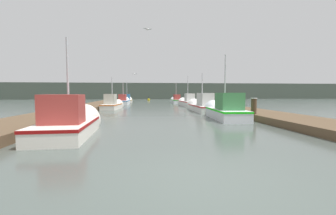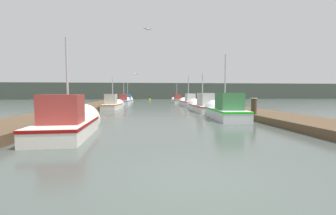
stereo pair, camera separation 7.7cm
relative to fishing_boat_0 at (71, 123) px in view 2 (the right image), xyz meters
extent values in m
plane|color=#47514C|center=(3.93, -5.23, -0.44)|extent=(200.00, 200.00, 0.00)
cube|color=brown|center=(-2.74, 10.77, -0.26)|extent=(2.91, 40.00, 0.36)
cube|color=brown|center=(10.61, 10.77, -0.26)|extent=(2.91, 40.00, 0.36)
cube|color=#424C42|center=(3.93, 56.07, 1.63)|extent=(120.00, 16.00, 4.14)
cube|color=silver|center=(0.03, -0.61, -0.16)|extent=(1.84, 3.84, 0.56)
cube|color=maroon|center=(0.03, -0.61, 0.06)|extent=(1.87, 3.87, 0.10)
cone|color=silver|center=(-0.07, 1.74, -0.16)|extent=(1.63, 1.00, 1.60)
cube|color=#99332D|center=(0.05, -1.08, 0.62)|extent=(1.36, 1.14, 1.01)
cylinder|color=#B2B2B7|center=(0.01, -0.33, 1.68)|extent=(0.08, 0.08, 3.13)
cube|color=silver|center=(7.91, 4.18, -0.13)|extent=(1.88, 4.51, 0.63)
cube|color=#17D513|center=(7.91, 4.18, 0.13)|extent=(1.91, 4.55, 0.10)
cone|color=silver|center=(8.10, 6.94, -0.13)|extent=(1.58, 1.22, 1.50)
cube|color=#387A42|center=(7.87, 3.63, 0.69)|extent=(1.38, 1.85, 0.99)
cylinder|color=#B2B2B7|center=(7.93, 4.51, 1.87)|extent=(0.08, 0.08, 3.37)
cube|color=silver|center=(7.95, 9.79, -0.16)|extent=(1.61, 5.01, 0.57)
cube|color=#B12B2B|center=(7.95, 9.79, 0.07)|extent=(1.64, 5.04, 0.10)
cone|color=silver|center=(7.97, 12.88, -0.16)|extent=(1.51, 1.20, 1.50)
cube|color=silver|center=(7.95, 9.16, 0.64)|extent=(1.00, 2.03, 1.04)
cylinder|color=#B2B2B7|center=(7.96, 10.16, 1.50)|extent=(0.08, 0.08, 2.75)
cube|color=silver|center=(-0.34, 13.55, -0.18)|extent=(1.70, 4.02, 0.52)
cube|color=#CB6227|center=(-0.34, 13.55, 0.02)|extent=(1.74, 4.05, 0.10)
cone|color=silver|center=(-0.12, 15.99, -0.18)|extent=(1.38, 1.11, 1.29)
cube|color=#B2AD9E|center=(-0.38, 13.06, 0.57)|extent=(1.12, 1.23, 0.98)
cylinder|color=#B2B2B7|center=(-0.31, 13.84, 1.41)|extent=(0.08, 0.08, 2.66)
cube|color=silver|center=(8.17, 17.30, -0.12)|extent=(1.60, 4.64, 0.64)
cube|color=red|center=(8.17, 17.30, 0.13)|extent=(1.63, 4.68, 0.10)
cone|color=silver|center=(8.07, 20.05, -0.12)|extent=(1.40, 0.96, 1.37)
cube|color=silver|center=(8.19, 16.72, 0.65)|extent=(1.02, 1.38, 0.91)
cylinder|color=#B2B2B7|center=(8.16, 17.64, 1.69)|extent=(0.08, 0.08, 3.00)
cube|color=silver|center=(-0.01, 22.12, -0.14)|extent=(1.66, 3.84, 0.60)
cube|color=#2069AC|center=(-0.01, 22.12, 0.10)|extent=(1.69, 3.87, 0.10)
cone|color=silver|center=(0.05, 24.50, -0.14)|extent=(1.51, 0.99, 1.48)
cube|color=#99332D|center=(-0.03, 21.65, 0.57)|extent=(0.99, 1.35, 0.83)
cylinder|color=#B2B2B7|center=(-0.01, 22.41, 1.42)|extent=(0.08, 0.08, 2.52)
cube|color=silver|center=(7.97, 26.05, -0.16)|extent=(1.38, 4.15, 0.56)
cube|color=#129410|center=(7.97, 26.05, 0.06)|extent=(1.41, 4.18, 0.10)
cone|color=silver|center=(7.97, 28.59, -0.16)|extent=(1.30, 0.94, 1.30)
cube|color=#99332D|center=(7.98, 25.53, 0.52)|extent=(0.95, 1.33, 0.80)
cylinder|color=#B2B2B7|center=(7.97, 26.36, 1.44)|extent=(0.08, 0.08, 2.64)
cube|color=silver|center=(-0.09, 30.15, -0.21)|extent=(1.76, 4.40, 0.47)
cube|color=#C28A1E|center=(-0.09, 30.15, -0.03)|extent=(1.79, 4.43, 0.10)
cone|color=silver|center=(-0.11, 32.79, -0.21)|extent=(1.65, 0.90, 1.64)
cube|color=#2D6699|center=(-0.08, 29.60, 0.49)|extent=(1.16, 1.74, 0.92)
cylinder|color=#B2B2B7|center=(-0.09, 30.48, 1.61)|extent=(0.08, 0.08, 3.16)
cylinder|color=#473523|center=(-1.34, 24.47, 0.06)|extent=(0.22, 0.22, 1.01)
cylinder|color=silver|center=(-1.34, 24.47, 0.59)|extent=(0.25, 0.25, 0.04)
cylinder|color=#473523|center=(9.37, 6.50, 0.25)|extent=(0.26, 0.26, 1.39)
cylinder|color=silver|center=(9.37, 6.50, 0.97)|extent=(0.30, 0.30, 0.04)
cylinder|color=#473523|center=(-1.33, 25.72, 0.08)|extent=(0.21, 0.21, 1.04)
cylinder|color=silver|center=(-1.33, 25.72, 0.61)|extent=(0.24, 0.24, 0.04)
cylinder|color=#473523|center=(9.33, 3.47, 0.20)|extent=(0.32, 0.32, 1.28)
cylinder|color=silver|center=(9.33, 3.47, 0.86)|extent=(0.37, 0.37, 0.04)
sphere|color=gold|center=(3.86, 38.54, -0.29)|extent=(0.57, 0.57, 0.57)
cylinder|color=black|center=(3.86, 38.54, 0.25)|extent=(0.06, 0.06, 0.50)
ellipsoid|color=white|center=(1.89, 15.21, 3.17)|extent=(0.21, 0.31, 0.12)
cube|color=gray|center=(1.76, 15.24, 3.19)|extent=(0.29, 0.19, 0.07)
cube|color=gray|center=(2.02, 15.17, 3.19)|extent=(0.29, 0.19, 0.07)
ellipsoid|color=white|center=(3.14, 5.86, 5.33)|extent=(0.23, 0.31, 0.12)
cube|color=gray|center=(3.27, 5.91, 5.35)|extent=(0.30, 0.20, 0.07)
cube|color=gray|center=(3.01, 5.81, 5.35)|extent=(0.30, 0.20, 0.07)
camera|label=1|loc=(2.86, -9.17, 1.18)|focal=24.00mm
camera|label=2|loc=(2.94, -9.18, 1.18)|focal=24.00mm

